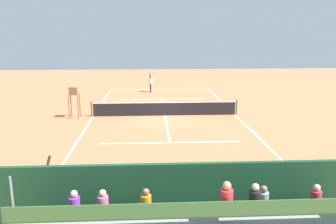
{
  "coord_description": "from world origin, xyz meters",
  "views": [
    {
      "loc": [
        1.07,
        23.48,
        5.81
      ],
      "look_at": [
        0.0,
        4.0,
        1.2
      ],
      "focal_mm": 36.76,
      "sensor_mm": 36.0,
      "label": 1
    }
  ],
  "objects_px": {
    "courtside_bench": "(272,194)",
    "tennis_ball_near": "(149,99)",
    "tennis_racket": "(140,92)",
    "umpire_chair": "(74,99)",
    "tennis_net": "(165,109)",
    "line_judge": "(47,184)",
    "bleacher_stand": "(195,220)",
    "equipment_bag": "(223,208)",
    "tennis_player": "(150,82)"
  },
  "relations": [
    {
      "from": "bleacher_stand",
      "to": "courtside_bench",
      "type": "distance_m",
      "value": 3.52
    },
    {
      "from": "courtside_bench",
      "to": "tennis_racket",
      "type": "distance_m",
      "value": 23.21
    },
    {
      "from": "bleacher_stand",
      "to": "equipment_bag",
      "type": "height_order",
      "value": "bleacher_stand"
    },
    {
      "from": "tennis_racket",
      "to": "tennis_ball_near",
      "type": "bearing_deg",
      "value": 105.69
    },
    {
      "from": "umpire_chair",
      "to": "tennis_ball_near",
      "type": "bearing_deg",
      "value": -129.06
    },
    {
      "from": "tennis_player",
      "to": "tennis_ball_near",
      "type": "xyz_separation_m",
      "value": [
        0.12,
        3.57,
        -0.98
      ]
    },
    {
      "from": "tennis_player",
      "to": "line_judge",
      "type": "distance_m",
      "value": 22.98
    },
    {
      "from": "equipment_bag",
      "to": "line_judge",
      "type": "bearing_deg",
      "value": -3.14
    },
    {
      "from": "tennis_net",
      "to": "tennis_ball_near",
      "type": "relative_size",
      "value": 156.06
    },
    {
      "from": "umpire_chair",
      "to": "tennis_racket",
      "type": "relative_size",
      "value": 3.66
    },
    {
      "from": "tennis_net",
      "to": "equipment_bag",
      "type": "bearing_deg",
      "value": 95.5
    },
    {
      "from": "tennis_player",
      "to": "line_judge",
      "type": "relative_size",
      "value": 1.0
    },
    {
      "from": "tennis_player",
      "to": "tennis_ball_near",
      "type": "bearing_deg",
      "value": 88.05
    },
    {
      "from": "line_judge",
      "to": "umpire_chair",
      "type": "bearing_deg",
      "value": -82.04
    },
    {
      "from": "courtside_bench",
      "to": "tennis_player",
      "type": "height_order",
      "value": "tennis_player"
    },
    {
      "from": "bleacher_stand",
      "to": "line_judge",
      "type": "relative_size",
      "value": 4.7
    },
    {
      "from": "umpire_chair",
      "to": "tennis_player",
      "type": "height_order",
      "value": "umpire_chair"
    },
    {
      "from": "umpire_chair",
      "to": "tennis_racket",
      "type": "bearing_deg",
      "value": -113.47
    },
    {
      "from": "line_judge",
      "to": "courtside_bench",
      "type": "bearing_deg",
      "value": 178.56
    },
    {
      "from": "umpire_chair",
      "to": "courtside_bench",
      "type": "bearing_deg",
      "value": 125.04
    },
    {
      "from": "line_judge",
      "to": "bleacher_stand",
      "type": "bearing_deg",
      "value": 153.56
    },
    {
      "from": "equipment_bag",
      "to": "tennis_player",
      "type": "distance_m",
      "value": 23.16
    },
    {
      "from": "equipment_bag",
      "to": "courtside_bench",
      "type": "bearing_deg",
      "value": -175.52
    },
    {
      "from": "courtside_bench",
      "to": "equipment_bag",
      "type": "height_order",
      "value": "courtside_bench"
    },
    {
      "from": "tennis_net",
      "to": "line_judge",
      "type": "relative_size",
      "value": 5.35
    },
    {
      "from": "bleacher_stand",
      "to": "tennis_ball_near",
      "type": "bearing_deg",
      "value": -86.9
    },
    {
      "from": "tennis_player",
      "to": "line_judge",
      "type": "bearing_deg",
      "value": 81.36
    },
    {
      "from": "umpire_chair",
      "to": "courtside_bench",
      "type": "distance_m",
      "value": 15.92
    },
    {
      "from": "umpire_chair",
      "to": "tennis_ball_near",
      "type": "distance_m",
      "value": 8.24
    },
    {
      "from": "tennis_net",
      "to": "tennis_racket",
      "type": "xyz_separation_m",
      "value": [
        2.01,
        -9.4,
        -0.49
      ]
    },
    {
      "from": "tennis_racket",
      "to": "umpire_chair",
      "type": "bearing_deg",
      "value": 66.53
    },
    {
      "from": "umpire_chair",
      "to": "line_judge",
      "type": "relative_size",
      "value": 1.11
    },
    {
      "from": "courtside_bench",
      "to": "line_judge",
      "type": "distance_m",
      "value": 7.35
    },
    {
      "from": "umpire_chair",
      "to": "tennis_player",
      "type": "distance_m",
      "value": 11.2
    },
    {
      "from": "tennis_net",
      "to": "bleacher_stand",
      "type": "height_order",
      "value": "bleacher_stand"
    },
    {
      "from": "tennis_net",
      "to": "courtside_bench",
      "type": "bearing_deg",
      "value": 102.44
    },
    {
      "from": "tennis_net",
      "to": "tennis_racket",
      "type": "bearing_deg",
      "value": -77.93
    },
    {
      "from": "tennis_racket",
      "to": "courtside_bench",
      "type": "bearing_deg",
      "value": 102.29
    },
    {
      "from": "bleacher_stand",
      "to": "umpire_chair",
      "type": "bearing_deg",
      "value": -67.35
    },
    {
      "from": "bleacher_stand",
      "to": "line_judge",
      "type": "distance_m",
      "value": 5.02
    },
    {
      "from": "courtside_bench",
      "to": "tennis_ball_near",
      "type": "distance_m",
      "value": 19.75
    },
    {
      "from": "tennis_player",
      "to": "courtside_bench",
      "type": "bearing_deg",
      "value": 99.61
    },
    {
      "from": "equipment_bag",
      "to": "tennis_racket",
      "type": "xyz_separation_m",
      "value": [
        3.3,
        -22.8,
        -0.16
      ]
    },
    {
      "from": "tennis_ball_near",
      "to": "umpire_chair",
      "type": "bearing_deg",
      "value": 50.94
    },
    {
      "from": "tennis_ball_near",
      "to": "equipment_bag",
      "type": "bearing_deg",
      "value": 96.92
    },
    {
      "from": "tennis_racket",
      "to": "tennis_player",
      "type": "bearing_deg",
      "value": -167.45
    },
    {
      "from": "umpire_chair",
      "to": "line_judge",
      "type": "xyz_separation_m",
      "value": [
        -1.8,
        12.83,
        -0.3
      ]
    },
    {
      "from": "umpire_chair",
      "to": "tennis_racket",
      "type": "xyz_separation_m",
      "value": [
        -4.19,
        -9.65,
        -1.3
      ]
    },
    {
      "from": "courtside_bench",
      "to": "tennis_ball_near",
      "type": "relative_size",
      "value": 27.27
    },
    {
      "from": "tennis_player",
      "to": "tennis_ball_near",
      "type": "relative_size",
      "value": 29.18
    }
  ]
}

